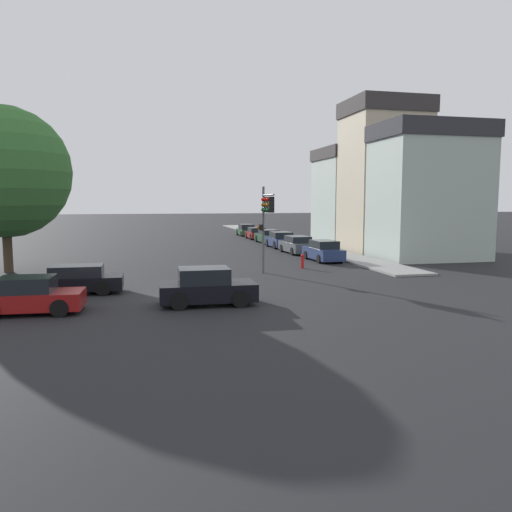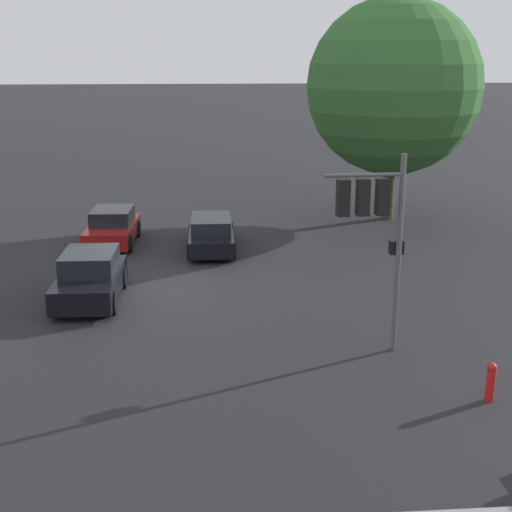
% 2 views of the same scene
% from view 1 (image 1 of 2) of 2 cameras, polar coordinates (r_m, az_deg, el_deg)
% --- Properties ---
extents(ground_plane, '(300.00, 300.00, 0.00)m').
position_cam_1_polar(ground_plane, '(22.77, -8.00, -4.64)').
color(ground_plane, black).
extents(sidewalk_strip, '(2.73, 60.00, 0.12)m').
position_cam_1_polar(sidewalk_strip, '(57.69, 2.38, 2.09)').
color(sidewalk_strip, gray).
rests_on(sidewalk_strip, ground_plane).
extents(rowhouse_backdrop, '(7.82, 18.27, 12.67)m').
position_cam_1_polar(rowhouse_backdrop, '(44.07, 14.62, 7.53)').
color(rowhouse_backdrop, '#ADBCB2').
rests_on(rowhouse_backdrop, ground_plane).
extents(street_tree, '(7.80, 7.80, 9.90)m').
position_cam_1_polar(street_tree, '(33.47, -26.90, 8.54)').
color(street_tree, '#423323').
rests_on(street_tree, ground_plane).
extents(traffic_signal, '(0.64, 2.15, 5.14)m').
position_cam_1_polar(traffic_signal, '(29.01, 1.17, 5.11)').
color(traffic_signal, '#515456').
rests_on(traffic_signal, ground_plane).
extents(crossing_car_0, '(4.01, 2.01, 1.55)m').
position_cam_1_polar(crossing_car_0, '(20.84, -5.65, -3.59)').
color(crossing_car_0, black).
rests_on(crossing_car_0, ground_plane).
extents(crossing_car_1, '(4.52, 1.86, 1.33)m').
position_cam_1_polar(crossing_car_1, '(24.68, -20.08, -2.60)').
color(crossing_car_1, black).
rests_on(crossing_car_1, ground_plane).
extents(crossing_car_2, '(3.91, 2.04, 1.43)m').
position_cam_1_polar(crossing_car_2, '(21.00, -24.43, -4.21)').
color(crossing_car_2, maroon).
rests_on(crossing_car_2, ground_plane).
extents(parked_car_0, '(1.90, 4.26, 1.49)m').
position_cam_1_polar(parked_car_0, '(36.20, 7.70, 0.54)').
color(parked_car_0, navy).
rests_on(parked_car_0, ground_plane).
extents(parked_car_1, '(2.05, 4.51, 1.44)m').
position_cam_1_polar(parked_car_1, '(41.23, 4.72, 1.26)').
color(parked_car_1, '#4C5156').
rests_on(parked_car_1, ground_plane).
extents(parked_car_2, '(2.06, 4.15, 1.47)m').
position_cam_1_polar(parked_car_2, '(46.14, 2.83, 1.83)').
color(parked_car_2, navy).
rests_on(parked_car_2, ground_plane).
extents(parked_car_3, '(1.98, 4.70, 1.37)m').
position_cam_1_polar(parked_car_3, '(51.29, 1.40, 2.24)').
color(parked_car_3, '#194728').
rests_on(parked_car_3, ground_plane).
extents(parked_car_4, '(2.03, 4.00, 1.31)m').
position_cam_1_polar(parked_car_4, '(56.57, 0.05, 2.59)').
color(parked_car_4, maroon).
rests_on(parked_car_4, ground_plane).
extents(parked_car_5, '(1.96, 4.18, 1.43)m').
position_cam_1_polar(parked_car_5, '(62.00, -1.14, 2.95)').
color(parked_car_5, '#194728').
rests_on(parked_car_5, ground_plane).
extents(fire_hydrant, '(0.22, 0.22, 0.92)m').
position_cam_1_polar(fire_hydrant, '(32.10, 5.33, -0.54)').
color(fire_hydrant, red).
rests_on(fire_hydrant, ground_plane).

